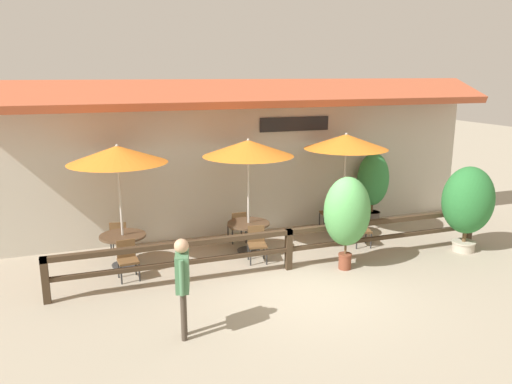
# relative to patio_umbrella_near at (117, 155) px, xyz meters

# --- Properties ---
(ground_plane) EXTENTS (60.00, 60.00, 0.00)m
(ground_plane) POSITION_rel_patio_umbrella_near_xyz_m (3.52, -2.57, -2.62)
(ground_plane) COLOR #9E937F
(building_facade) EXTENTS (14.28, 1.49, 4.23)m
(building_facade) POSITION_rel_patio_umbrella_near_xyz_m (3.52, 1.54, -0.46)
(building_facade) COLOR #BCB7A8
(building_facade) RESTS_ON ground
(patio_railing) EXTENTS (10.40, 0.14, 0.95)m
(patio_railing) POSITION_rel_patio_umbrella_near_xyz_m (3.52, -1.52, -1.92)
(patio_railing) COLOR #3D2D1E
(patio_railing) RESTS_ON ground
(patio_umbrella_near) EXTENTS (2.22, 2.22, 2.86)m
(patio_umbrella_near) POSITION_rel_patio_umbrella_near_xyz_m (0.00, 0.00, 0.00)
(patio_umbrella_near) COLOR #B7B2A8
(patio_umbrella_near) RESTS_ON ground
(dining_table_near) EXTENTS (1.06, 1.06, 0.75)m
(dining_table_near) POSITION_rel_patio_umbrella_near_xyz_m (0.00, 0.00, -2.02)
(dining_table_near) COLOR #4C3826
(dining_table_near) RESTS_ON ground
(chair_near_streetside) EXTENTS (0.45, 0.45, 0.85)m
(chair_near_streetside) POSITION_rel_patio_umbrella_near_xyz_m (0.01, -0.82, -2.14)
(chair_near_streetside) COLOR brown
(chair_near_streetside) RESTS_ON ground
(chair_near_wallside) EXTENTS (0.49, 0.49, 0.85)m
(chair_near_wallside) POSITION_rel_patio_umbrella_near_xyz_m (-0.03, 0.82, -2.14)
(chair_near_wallside) COLOR brown
(chair_near_wallside) RESTS_ON ground
(patio_umbrella_middle) EXTENTS (2.22, 2.22, 2.86)m
(patio_umbrella_middle) POSITION_rel_patio_umbrella_near_xyz_m (3.05, -0.07, 0.00)
(patio_umbrella_middle) COLOR #B7B2A8
(patio_umbrella_middle) RESTS_ON ground
(dining_table_middle) EXTENTS (1.06, 1.06, 0.75)m
(dining_table_middle) POSITION_rel_patio_umbrella_near_xyz_m (3.05, -0.07, -2.02)
(dining_table_middle) COLOR #4C3826
(dining_table_middle) RESTS_ON ground
(chair_middle_streetside) EXTENTS (0.49, 0.49, 0.85)m
(chair_middle_streetside) POSITION_rel_patio_umbrella_near_xyz_m (3.01, -0.80, -2.14)
(chair_middle_streetside) COLOR brown
(chair_middle_streetside) RESTS_ON ground
(chair_middle_wallside) EXTENTS (0.43, 0.43, 0.85)m
(chair_middle_wallside) POSITION_rel_patio_umbrella_near_xyz_m (3.00, 0.66, -2.14)
(chair_middle_wallside) COLOR brown
(chair_middle_wallside) RESTS_ON ground
(patio_umbrella_far) EXTENTS (2.22, 2.22, 2.86)m
(patio_umbrella_far) POSITION_rel_patio_umbrella_near_xyz_m (5.86, 0.16, 0.00)
(patio_umbrella_far) COLOR #B7B2A8
(patio_umbrella_far) RESTS_ON ground
(dining_table_far) EXTENTS (1.06, 1.06, 0.75)m
(dining_table_far) POSITION_rel_patio_umbrella_near_xyz_m (5.86, 0.16, -2.02)
(dining_table_far) COLOR #4C3826
(dining_table_far) RESTS_ON ground
(chair_far_streetside) EXTENTS (0.50, 0.50, 0.85)m
(chair_far_streetside) POSITION_rel_patio_umbrella_near_xyz_m (5.93, -0.66, -2.14)
(chair_far_streetside) COLOR brown
(chair_far_streetside) RESTS_ON ground
(chair_far_wallside) EXTENTS (0.47, 0.47, 0.85)m
(chair_far_wallside) POSITION_rel_patio_umbrella_near_xyz_m (5.87, 0.98, -2.14)
(chair_far_wallside) COLOR brown
(chair_far_wallside) RESTS_ON ground
(potted_plant_entrance_palm) EXTENTS (1.30, 1.17, 2.17)m
(potted_plant_entrance_palm) POSITION_rel_patio_umbrella_near_xyz_m (8.17, -1.90, -1.34)
(potted_plant_entrance_palm) COLOR #B7AD99
(potted_plant_entrance_palm) RESTS_ON ground
(potted_plant_broad_leaf) EXTENTS (1.07, 0.96, 2.16)m
(potted_plant_broad_leaf) POSITION_rel_patio_umbrella_near_xyz_m (4.75, -1.93, -1.28)
(potted_plant_broad_leaf) COLOR brown
(potted_plant_broad_leaf) RESTS_ON ground
(potted_plant_small_flowering) EXTENTS (0.95, 0.85, 2.12)m
(potted_plant_small_flowering) POSITION_rel_patio_umbrella_near_xyz_m (7.30, 0.98, -1.36)
(potted_plant_small_flowering) COLOR #564C47
(potted_plant_small_flowering) RESTS_ON ground
(pedestrian) EXTENTS (0.33, 0.60, 1.77)m
(pedestrian) POSITION_rel_patio_umbrella_near_xyz_m (0.65, -3.71, -1.49)
(pedestrian) COLOR #42382D
(pedestrian) RESTS_ON ground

